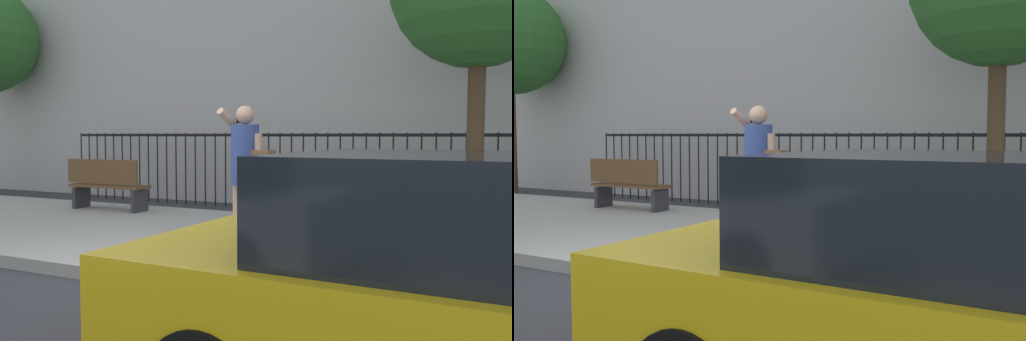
{
  "view_description": "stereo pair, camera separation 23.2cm",
  "coord_description": "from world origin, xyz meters",
  "views": [
    {
      "loc": [
        3.77,
        -4.33,
        1.55
      ],
      "look_at": [
        0.8,
        1.8,
        1.1
      ],
      "focal_mm": 38.14,
      "sensor_mm": 36.0,
      "label": 1
    },
    {
      "loc": [
        3.98,
        -4.22,
        1.55
      ],
      "look_at": [
        0.8,
        1.8,
        1.1
      ],
      "focal_mm": 38.14,
      "sensor_mm": 36.0,
      "label": 2
    }
  ],
  "objects": [
    {
      "name": "pedestrian_on_phone",
      "position": [
        0.83,
        1.49,
        1.17
      ],
      "size": [
        0.7,
        0.51,
        1.75
      ],
      "color": "tan",
      "rests_on": "sidewalk"
    },
    {
      "name": "street_bench",
      "position": [
        -3.12,
        3.51,
        0.65
      ],
      "size": [
        1.6,
        0.45,
        0.95
      ],
      "color": "brown",
      "rests_on": "sidewalk"
    },
    {
      "name": "iron_fence",
      "position": [
        0.0,
        5.9,
        1.02
      ],
      "size": [
        12.03,
        0.04,
        1.6
      ],
      "color": "black",
      "rests_on": "ground"
    },
    {
      "name": "ground_plane",
      "position": [
        0.0,
        0.0,
        0.0
      ],
      "size": [
        60.0,
        60.0,
        0.0
      ],
      "primitive_type": "plane",
      "color": "#333338"
    },
    {
      "name": "taxi_yellow",
      "position": [
        3.79,
        -1.36,
        0.7
      ],
      "size": [
        4.26,
        1.98,
        1.45
      ],
      "color": "yellow",
      "rests_on": "ground"
    },
    {
      "name": "sidewalk",
      "position": [
        0.0,
        2.2,
        0.07
      ],
      "size": [
        28.0,
        4.4,
        0.15
      ],
      "primitive_type": "cube",
      "color": "#9E9B93",
      "rests_on": "ground"
    }
  ]
}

